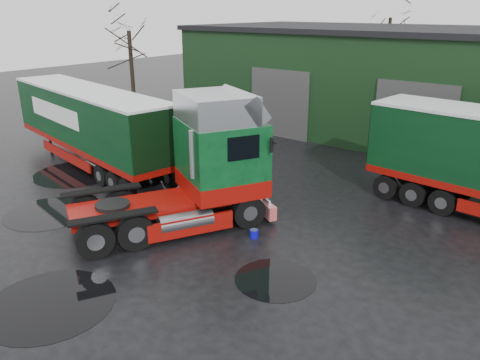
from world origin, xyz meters
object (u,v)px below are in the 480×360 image
at_px(wash_bucket, 254,234).
at_px(tree_back_a, 388,42).
at_px(warehouse, 451,85).
at_px(trailer_left, 90,128).
at_px(tree_left, 131,56).
at_px(hero_tractor, 164,164).

bearing_deg(wash_bucket, tree_back_a, 103.95).
relative_size(warehouse, trailer_left, 2.64).
bearing_deg(wash_bucket, warehouse, 86.41).
distance_m(warehouse, wash_bucket, 18.02).
distance_m(wash_bucket, tree_left, 20.78).
bearing_deg(wash_bucket, hero_tractor, -157.13).
xyz_separation_m(tree_left, tree_back_a, (11.00, 18.00, 0.50)).
bearing_deg(tree_back_a, tree_left, -121.43).
height_order(hero_tractor, tree_back_a, tree_back_a).
xyz_separation_m(hero_tractor, trailer_left, (-8.00, 2.58, -0.44)).
height_order(hero_tractor, wash_bucket, hero_tractor).
bearing_deg(warehouse, tree_back_a, 128.66).
bearing_deg(tree_left, hero_tractor, -36.33).
xyz_separation_m(trailer_left, wash_bucket, (10.95, -1.33, -1.77)).
xyz_separation_m(hero_tractor, tree_back_a, (-3.93, 28.98, 2.40)).
relative_size(wash_bucket, tree_left, 0.04).
relative_size(warehouse, tree_left, 3.81).
distance_m(hero_tractor, trailer_left, 8.41).
bearing_deg(hero_tractor, warehouse, 105.26).
bearing_deg(hero_tractor, tree_back_a, 125.08).
bearing_deg(tree_back_a, trailer_left, -98.75).
distance_m(trailer_left, tree_left, 11.15).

